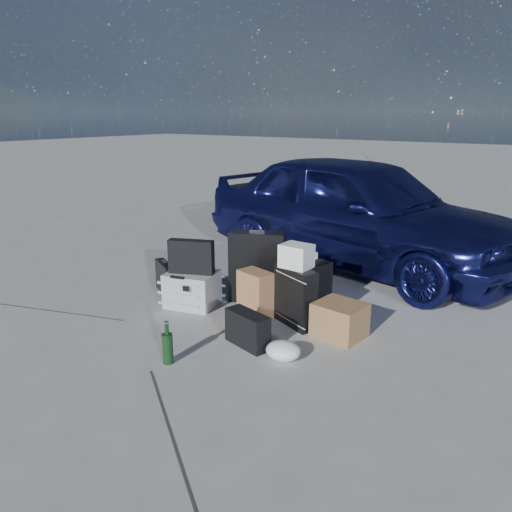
{
  "coord_description": "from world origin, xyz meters",
  "views": [
    {
      "loc": [
        2.79,
        -3.01,
        1.85
      ],
      "look_at": [
        0.08,
        0.85,
        0.49
      ],
      "focal_mm": 35.0,
      "sensor_mm": 36.0,
      "label": 1
    }
  ],
  "objects_px": {
    "suitcase_left": "(257,267)",
    "pelican_case": "(192,289)",
    "duffel_bag": "(294,275)",
    "cardboard_box": "(340,320)",
    "green_bottle": "(167,343)",
    "car": "(356,210)",
    "briefcase": "(165,278)",
    "suitcase_right": "(295,296)"
  },
  "relations": [
    {
      "from": "suitcase_left",
      "to": "pelican_case",
      "type": "bearing_deg",
      "value": -158.03
    },
    {
      "from": "duffel_bag",
      "to": "cardboard_box",
      "type": "bearing_deg",
      "value": -29.2
    },
    {
      "from": "pelican_case",
      "to": "green_bottle",
      "type": "height_order",
      "value": "pelican_case"
    },
    {
      "from": "pelican_case",
      "to": "duffel_bag",
      "type": "relative_size",
      "value": 0.61
    },
    {
      "from": "car",
      "to": "green_bottle",
      "type": "height_order",
      "value": "car"
    },
    {
      "from": "briefcase",
      "to": "pelican_case",
      "type": "bearing_deg",
      "value": 16.37
    },
    {
      "from": "briefcase",
      "to": "suitcase_left",
      "type": "bearing_deg",
      "value": 50.7
    },
    {
      "from": "suitcase_left",
      "to": "cardboard_box",
      "type": "height_order",
      "value": "suitcase_left"
    },
    {
      "from": "car",
      "to": "suitcase_left",
      "type": "distance_m",
      "value": 1.79
    },
    {
      "from": "cardboard_box",
      "to": "green_bottle",
      "type": "height_order",
      "value": "green_bottle"
    },
    {
      "from": "suitcase_right",
      "to": "pelican_case",
      "type": "bearing_deg",
      "value": -146.85
    },
    {
      "from": "pelican_case",
      "to": "suitcase_right",
      "type": "xyz_separation_m",
      "value": [
        1.07,
        0.18,
        0.1
      ]
    },
    {
      "from": "car",
      "to": "briefcase",
      "type": "height_order",
      "value": "car"
    },
    {
      "from": "suitcase_left",
      "to": "cardboard_box",
      "type": "relative_size",
      "value": 1.81
    },
    {
      "from": "duffel_bag",
      "to": "cardboard_box",
      "type": "relative_size",
      "value": 1.95
    },
    {
      "from": "pelican_case",
      "to": "duffel_bag",
      "type": "xyz_separation_m",
      "value": [
        0.63,
        0.9,
        0.02
      ]
    },
    {
      "from": "duffel_bag",
      "to": "green_bottle",
      "type": "relative_size",
      "value": 2.34
    },
    {
      "from": "car",
      "to": "suitcase_right",
      "type": "bearing_deg",
      "value": -159.41
    },
    {
      "from": "suitcase_right",
      "to": "suitcase_left",
      "type": "bearing_deg",
      "value": 178.07
    },
    {
      "from": "pelican_case",
      "to": "suitcase_right",
      "type": "bearing_deg",
      "value": -5.15
    },
    {
      "from": "briefcase",
      "to": "suitcase_right",
      "type": "distance_m",
      "value": 1.55
    },
    {
      "from": "car",
      "to": "duffel_bag",
      "type": "bearing_deg",
      "value": -173.27
    },
    {
      "from": "car",
      "to": "duffel_bag",
      "type": "relative_size",
      "value": 5.28
    },
    {
      "from": "green_bottle",
      "to": "car",
      "type": "bearing_deg",
      "value": 88.65
    },
    {
      "from": "car",
      "to": "briefcase",
      "type": "bearing_deg",
      "value": 161.32
    },
    {
      "from": "suitcase_left",
      "to": "suitcase_right",
      "type": "xyz_separation_m",
      "value": [
        0.62,
        -0.3,
        -0.09
      ]
    },
    {
      "from": "car",
      "to": "briefcase",
      "type": "distance_m",
      "value": 2.48
    },
    {
      "from": "briefcase",
      "to": "green_bottle",
      "type": "xyz_separation_m",
      "value": [
        1.12,
        -1.1,
        -0.0
      ]
    },
    {
      "from": "pelican_case",
      "to": "briefcase",
      "type": "xyz_separation_m",
      "value": [
        -0.48,
        0.1,
        -0.01
      ]
    },
    {
      "from": "pelican_case",
      "to": "suitcase_left",
      "type": "distance_m",
      "value": 0.68
    },
    {
      "from": "suitcase_right",
      "to": "cardboard_box",
      "type": "height_order",
      "value": "suitcase_right"
    },
    {
      "from": "pelican_case",
      "to": "green_bottle",
      "type": "distance_m",
      "value": 1.19
    },
    {
      "from": "duffel_bag",
      "to": "green_bottle",
      "type": "height_order",
      "value": "duffel_bag"
    },
    {
      "from": "car",
      "to": "suitcase_right",
      "type": "xyz_separation_m",
      "value": [
        0.35,
        -2.03,
        -0.42
      ]
    },
    {
      "from": "pelican_case",
      "to": "cardboard_box",
      "type": "height_order",
      "value": "pelican_case"
    },
    {
      "from": "suitcase_left",
      "to": "green_bottle",
      "type": "relative_size",
      "value": 2.18
    },
    {
      "from": "suitcase_right",
      "to": "duffel_bag",
      "type": "distance_m",
      "value": 0.85
    },
    {
      "from": "briefcase",
      "to": "duffel_bag",
      "type": "bearing_deg",
      "value": 64.5
    },
    {
      "from": "suitcase_right",
      "to": "green_bottle",
      "type": "bearing_deg",
      "value": -86.14
    },
    {
      "from": "duffel_bag",
      "to": "cardboard_box",
      "type": "distance_m",
      "value": 1.13
    },
    {
      "from": "car",
      "to": "duffel_bag",
      "type": "height_order",
      "value": "car"
    },
    {
      "from": "green_bottle",
      "to": "suitcase_right",
      "type": "bearing_deg",
      "value": 70.4
    }
  ]
}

